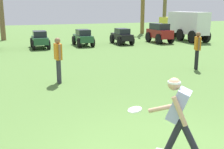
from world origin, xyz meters
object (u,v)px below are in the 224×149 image
(teammate_deep, at_px, (197,47))
(parked_car_slot_c, at_px, (40,39))
(parked_car_slot_e, at_px, (122,36))
(box_truck, at_px, (183,24))
(parked_car_slot_d, at_px, (83,37))
(parked_car_slot_f, at_px, (159,33))
(teammate_near_sideline, at_px, (58,56))
(frisbee_in_flight, at_px, (135,110))
(frisbee_thrower, at_px, (178,115))

(teammate_deep, distance_m, parked_car_slot_c, 10.29)
(parked_car_slot_c, bearing_deg, parked_car_slot_e, 0.64)
(teammate_deep, height_order, box_truck, box_truck)
(parked_car_slot_e, bearing_deg, teammate_deep, -92.22)
(parked_car_slot_c, xyz_separation_m, parked_car_slot_e, (5.69, 0.06, 0.00))
(box_truck, bearing_deg, parked_car_slot_c, -175.71)
(parked_car_slot_c, xyz_separation_m, box_truck, (11.36, 0.85, 0.67))
(parked_car_slot_d, distance_m, parked_car_slot_f, 5.72)
(teammate_near_sideline, bearing_deg, parked_car_slot_f, 44.00)
(teammate_deep, xyz_separation_m, parked_car_slot_e, (0.34, 8.85, -0.38))
(parked_car_slot_f, bearing_deg, parked_car_slot_d, 176.77)
(parked_car_slot_c, distance_m, parked_car_slot_e, 5.69)
(parked_car_slot_e, relative_size, parked_car_slot_f, 0.94)
(frisbee_in_flight, bearing_deg, parked_car_slot_c, 90.24)
(frisbee_thrower, relative_size, teammate_near_sideline, 0.91)
(frisbee_thrower, distance_m, parked_car_slot_d, 14.92)
(teammate_near_sideline, bearing_deg, frisbee_thrower, -80.47)
(frisbee_thrower, height_order, box_truck, box_truck)
(teammate_near_sideline, height_order, parked_car_slot_e, teammate_near_sideline)
(parked_car_slot_e, distance_m, box_truck, 5.76)
(frisbee_thrower, relative_size, parked_car_slot_f, 0.60)
(parked_car_slot_c, height_order, box_truck, box_truck)
(parked_car_slot_d, bearing_deg, box_truck, 4.93)
(frisbee_thrower, xyz_separation_m, parked_car_slot_e, (5.18, 14.67, -0.24))
(frisbee_in_flight, distance_m, teammate_near_sideline, 5.00)
(frisbee_in_flight, height_order, parked_car_slot_f, parked_car_slot_f)
(parked_car_slot_d, bearing_deg, teammate_near_sideline, -110.13)
(frisbee_in_flight, relative_size, parked_car_slot_e, 0.13)
(parked_car_slot_e, xyz_separation_m, parked_car_slot_f, (2.89, -0.27, 0.18))
(parked_car_slot_c, bearing_deg, parked_car_slot_d, 2.39)
(frisbee_thrower, distance_m, box_truck, 18.89)
(teammate_deep, height_order, parked_car_slot_e, teammate_deep)
(teammate_near_sideline, xyz_separation_m, teammate_deep, (5.79, 0.13, 0.00))
(teammate_deep, bearing_deg, frisbee_in_flight, -136.06)
(frisbee_thrower, height_order, parked_car_slot_e, frisbee_thrower)
(parked_car_slot_e, height_order, parked_car_slot_f, parked_car_slot_f)
(frisbee_thrower, distance_m, teammate_deep, 7.57)
(teammate_near_sideline, distance_m, box_truck, 15.33)
(parked_car_slot_e, bearing_deg, parked_car_slot_c, -179.36)
(teammate_deep, bearing_deg, teammate_near_sideline, -178.71)
(parked_car_slot_c, bearing_deg, teammate_deep, -58.67)
(frisbee_thrower, height_order, parked_car_slot_f, frisbee_thrower)
(frisbee_thrower, bearing_deg, parked_car_slot_f, 60.76)
(frisbee_thrower, xyz_separation_m, parked_car_slot_f, (8.07, 14.41, -0.06))
(frisbee_thrower, distance_m, parked_car_slot_c, 14.62)
(frisbee_in_flight, relative_size, teammate_near_sideline, 0.19)
(teammate_deep, relative_size, parked_car_slot_d, 0.71)
(frisbee_thrower, relative_size, teammate_deep, 0.91)
(frisbee_in_flight, height_order, parked_car_slot_c, parked_car_slot_c)
(teammate_deep, bearing_deg, frisbee_thrower, -129.70)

